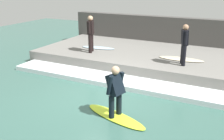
{
  "coord_description": "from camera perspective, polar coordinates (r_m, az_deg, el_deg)",
  "views": [
    {
      "loc": [
        -6.74,
        -3.71,
        3.54
      ],
      "look_at": [
        0.71,
        0.0,
        0.7
      ],
      "focal_mm": 42.0,
      "sensor_mm": 36.0,
      "label": 1
    }
  ],
  "objects": [
    {
      "name": "ground_plane",
      "position": [
        8.47,
        -2.15,
        -5.88
      ],
      "size": [
        28.0,
        28.0,
        0.0
      ],
      "primitive_type": "plane",
      "color": "#386056"
    },
    {
      "name": "concrete_ledge",
      "position": [
        11.86,
        7.21,
        2.68
      ],
      "size": [
        4.4,
        9.5,
        0.54
      ],
      "primitive_type": "cube",
      "color": "slate",
      "rests_on": "ground_plane"
    },
    {
      "name": "back_wall",
      "position": [
        13.99,
        10.73,
        7.69
      ],
      "size": [
        0.5,
        9.97,
        1.83
      ],
      "primitive_type": "cube",
      "color": "#474442",
      "rests_on": "ground_plane"
    },
    {
      "name": "wave_foam_crest",
      "position": [
        9.5,
        1.58,
        -2.48
      ],
      "size": [
        1.09,
        9.02,
        0.17
      ],
      "primitive_type": "cube",
      "color": "silver",
      "rests_on": "ground_plane"
    },
    {
      "name": "surfboard_riding",
      "position": [
        7.26,
        0.71,
        -10.04
      ],
      "size": [
        1.09,
        2.09,
        0.06
      ],
      "color": "#BFE02D",
      "rests_on": "ground_plane"
    },
    {
      "name": "surfer_riding",
      "position": [
        6.91,
        0.73,
        -4.14
      ],
      "size": [
        0.52,
        0.51,
        1.41
      ],
      "color": "black",
      "rests_on": "surfboard_riding"
    },
    {
      "name": "surfer_waiting_near",
      "position": [
        11.53,
        -4.67,
        8.26
      ],
      "size": [
        0.52,
        0.34,
        1.6
      ],
      "color": "black",
      "rests_on": "concrete_ledge"
    },
    {
      "name": "surfboard_waiting_near",
      "position": [
        12.36,
        -3.02,
        4.89
      ],
      "size": [
        0.68,
        1.66,
        0.06
      ],
      "color": "silver",
      "rests_on": "concrete_ledge"
    },
    {
      "name": "surfer_waiting_far",
      "position": [
        10.03,
        15.47,
        5.8
      ],
      "size": [
        0.49,
        0.35,
        1.52
      ],
      "color": "black",
      "rests_on": "concrete_ledge"
    },
    {
      "name": "surfboard_waiting_far",
      "position": [
        10.88,
        14.82,
        2.35
      ],
      "size": [
        0.65,
        1.8,
        0.06
      ],
      "color": "beige",
      "rests_on": "concrete_ledge"
    }
  ]
}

